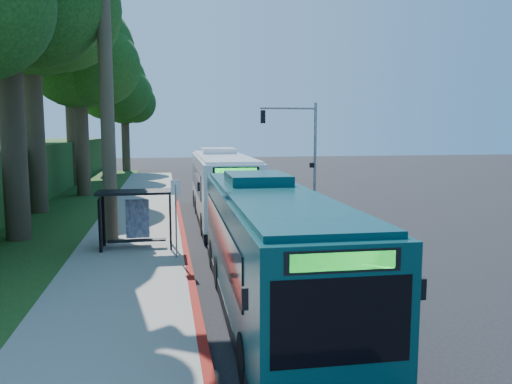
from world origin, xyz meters
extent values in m
plane|color=black|center=(0.00, 0.00, 0.00)|extent=(140.00, 140.00, 0.00)
cube|color=gray|center=(-7.30, 0.00, 0.06)|extent=(4.50, 70.00, 0.12)
cube|color=maroon|center=(-5.00, -4.00, 0.07)|extent=(0.25, 30.00, 0.13)
cube|color=#234719|center=(-13.00, 5.00, 0.03)|extent=(8.00, 70.00, 0.06)
cube|color=black|center=(-7.00, -3.00, 2.50)|extent=(3.20, 1.50, 0.10)
cube|color=black|center=(-8.45, -3.00, 1.20)|extent=(0.06, 1.30, 2.20)
cube|color=navy|center=(-7.00, -2.30, 1.25)|extent=(1.00, 0.12, 1.70)
cube|color=black|center=(-7.00, -3.10, 0.45)|extent=(2.40, 0.40, 0.06)
cube|color=black|center=(-8.40, -2.40, 1.20)|extent=(0.08, 0.08, 2.40)
cube|color=black|center=(-5.60, -2.40, 1.20)|extent=(0.08, 0.08, 2.40)
cube|color=black|center=(-8.40, -3.60, 1.20)|extent=(0.08, 0.08, 2.40)
cube|color=black|center=(-5.60, -3.60, 1.20)|extent=(0.08, 0.08, 2.40)
cylinder|color=gray|center=(-5.40, -5.00, 1.50)|extent=(0.06, 0.06, 3.00)
cube|color=white|center=(-5.40, -5.00, 2.90)|extent=(0.35, 0.04, 0.55)
cylinder|color=gray|center=(4.80, 10.00, 3.50)|extent=(0.20, 0.20, 7.00)
cylinder|color=gray|center=(2.80, 10.00, 6.60)|extent=(4.00, 0.14, 0.14)
cube|color=black|center=(1.00, 10.00, 6.00)|extent=(0.30, 0.30, 0.90)
cube|color=black|center=(4.55, 10.00, 2.60)|extent=(0.25, 0.25, 0.35)
cylinder|color=#4C3F2D|center=(-8.20, -1.50, 6.50)|extent=(0.60, 0.60, 13.00)
cylinder|color=#382B1E|center=(-12.50, 0.00, 5.25)|extent=(1.10, 1.10, 10.50)
sphere|color=black|center=(-10.90, -1.20, 10.50)|extent=(5.60, 5.60, 5.60)
cylinder|color=#382B1E|center=(-13.50, 8.00, 5.95)|extent=(1.18, 1.18, 11.90)
sphere|color=black|center=(-11.50, 6.50, 11.90)|extent=(7.00, 7.00, 7.00)
sphere|color=black|center=(-15.25, 9.75, 12.24)|extent=(6.50, 6.50, 6.50)
cylinder|color=#382B1E|center=(-12.00, 16.00, 4.90)|extent=(1.06, 1.06, 9.80)
sphere|color=black|center=(-12.00, 16.00, 10.92)|extent=(8.40, 8.40, 8.40)
sphere|color=black|center=(-10.32, 14.74, 9.80)|extent=(5.88, 5.88, 5.88)
sphere|color=black|center=(-13.47, 17.47, 10.08)|extent=(5.46, 5.46, 5.46)
cylinder|color=#382B1E|center=(-14.00, 24.00, 5.60)|extent=(1.14, 1.14, 11.20)
sphere|color=black|center=(-14.00, 24.00, 12.48)|extent=(9.60, 9.60, 9.60)
sphere|color=black|center=(-12.08, 22.56, 11.20)|extent=(6.72, 6.72, 6.72)
sphere|color=black|center=(-15.68, 25.68, 11.52)|extent=(6.24, 6.24, 6.24)
cylinder|color=#382B1E|center=(-11.50, 32.00, 4.55)|extent=(1.02, 1.02, 9.10)
sphere|color=black|center=(-11.50, 32.00, 10.14)|extent=(8.00, 8.00, 8.00)
sphere|color=black|center=(-9.90, 30.80, 9.10)|extent=(5.60, 5.60, 5.60)
sphere|color=black|center=(-12.90, 33.40, 9.36)|extent=(5.20, 5.20, 5.20)
cylinder|color=#382B1E|center=(-10.50, 40.00, 4.20)|extent=(0.98, 0.98, 8.40)
sphere|color=black|center=(-10.50, 40.00, 9.36)|extent=(7.00, 7.00, 7.00)
sphere|color=black|center=(-9.10, 38.95, 8.40)|extent=(4.90, 4.90, 4.90)
sphere|color=black|center=(-11.72, 41.23, 8.64)|extent=(4.55, 4.55, 4.55)
cube|color=white|center=(-2.60, 3.87, 1.97)|extent=(3.09, 13.40, 3.17)
cube|color=black|center=(-2.60, 3.87, 0.33)|extent=(3.12, 13.47, 0.39)
cube|color=black|center=(-2.59, 4.43, 2.28)|extent=(3.10, 10.47, 1.22)
cube|color=black|center=(-2.72, -2.75, 2.22)|extent=(2.50, 0.18, 1.56)
cube|color=black|center=(-2.48, 10.49, 2.34)|extent=(2.27, 0.18, 1.11)
cube|color=#19E533|center=(-2.72, -2.76, 3.28)|extent=(1.85, 0.15, 0.31)
cube|color=white|center=(-2.60, 3.87, 3.62)|extent=(2.85, 12.73, 0.13)
cube|color=white|center=(-2.56, 6.10, 3.80)|extent=(2.04, 2.82, 0.39)
cylinder|color=black|center=(-3.96, -0.38, 0.56)|extent=(0.35, 1.12, 1.11)
cylinder|color=black|center=(-1.40, -0.42, 0.56)|extent=(0.35, 1.12, 1.11)
cylinder|color=black|center=(-3.79, 8.97, 0.56)|extent=(0.35, 1.12, 1.11)
cylinder|color=black|center=(-1.22, 8.92, 0.56)|extent=(0.35, 1.12, 1.11)
cube|color=#0A393C|center=(-2.96, -10.91, 1.83)|extent=(2.89, 12.45, 2.95)
cube|color=black|center=(-2.96, -10.91, 0.31)|extent=(2.92, 12.51, 0.36)
cube|color=black|center=(-2.95, -10.39, 2.12)|extent=(2.89, 9.73, 1.14)
cube|color=black|center=(-3.08, -17.05, 2.07)|extent=(2.32, 0.17, 1.45)
cube|color=black|center=(-2.83, -4.76, 2.17)|extent=(2.11, 0.17, 1.03)
cube|color=#19E533|center=(-3.08, -17.06, 3.05)|extent=(1.71, 0.14, 0.29)
cube|color=#0A393C|center=(-2.96, -10.91, 3.36)|extent=(2.67, 11.83, 0.12)
cube|color=#0A393C|center=(-2.92, -8.84, 3.53)|extent=(1.90, 2.62, 0.36)
cylinder|color=black|center=(-4.23, -14.85, 0.52)|extent=(0.33, 1.04, 1.03)
cylinder|color=black|center=(-1.85, -14.90, 0.52)|extent=(0.33, 1.04, 1.03)
cylinder|color=black|center=(-4.06, -6.17, 0.52)|extent=(0.33, 1.04, 1.03)
cylinder|color=black|center=(-1.67, -6.22, 0.52)|extent=(0.33, 1.04, 1.03)
imported|color=silver|center=(1.01, 2.64, 0.73)|extent=(3.46, 5.65, 1.46)
camera|label=1|loc=(-5.78, -24.28, 5.07)|focal=35.00mm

